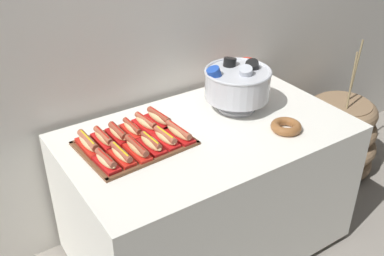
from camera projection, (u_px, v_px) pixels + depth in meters
ground_plane at (206, 244)px, 2.56m from camera, size 10.00×10.00×0.00m
buffet_table at (208, 189)px, 2.36m from camera, size 1.39×0.82×0.75m
floor_vase at (337, 137)px, 3.08m from camera, size 0.53×0.53×0.92m
serving_tray at (135, 144)px, 2.07m from camera, size 0.50×0.39×0.01m
hot_dog_0 at (106, 161)px, 1.90m from camera, size 0.07×0.16×0.06m
hot_dog_1 at (122, 155)px, 1.94m from camera, size 0.06×0.17×0.06m
hot_dog_2 at (137, 148)px, 1.98m from camera, size 0.06×0.18×0.06m
hot_dog_3 at (151, 143)px, 2.02m from camera, size 0.07×0.17×0.06m
hot_dog_4 at (165, 138)px, 2.06m from camera, size 0.07×0.17×0.06m
hot_dog_5 at (179, 132)px, 2.10m from camera, size 0.08×0.19×0.06m
hot_dog_6 at (88, 143)px, 2.01m from camera, size 0.06×0.18×0.06m
hot_dog_7 at (103, 138)px, 2.05m from camera, size 0.06×0.17×0.06m
hot_dog_8 at (118, 133)px, 2.09m from camera, size 0.06×0.16×0.06m
hot_dog_9 at (132, 128)px, 2.13m from camera, size 0.06×0.16×0.05m
hot_dog_10 at (146, 123)px, 2.17m from camera, size 0.08×0.17×0.06m
hot_dog_11 at (159, 118)px, 2.21m from camera, size 0.08×0.19×0.06m
punch_bowl at (237, 83)px, 2.30m from camera, size 0.34×0.34×0.27m
cup_stack at (246, 72)px, 2.57m from camera, size 0.08×0.08×0.16m
donut at (286, 127)px, 2.17m from camera, size 0.15×0.15×0.04m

